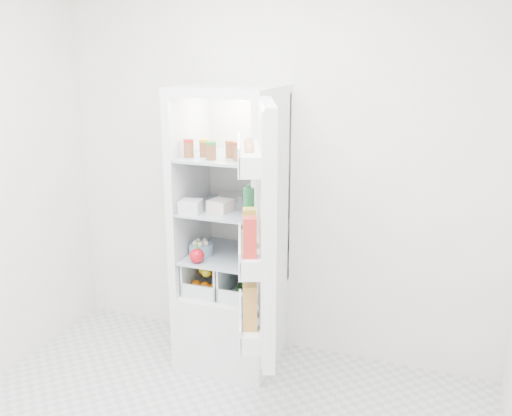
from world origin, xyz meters
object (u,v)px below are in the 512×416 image
at_px(refrigerator, 234,263).
at_px(mushroom_bowl, 201,250).
at_px(fridge_door, 261,236).
at_px(red_cabbage, 258,241).

distance_m(refrigerator, mushroom_bowl, 0.25).
bearing_deg(refrigerator, fridge_door, -56.11).
distance_m(refrigerator, red_cabbage, 0.23).
xyz_separation_m(red_cabbage, fridge_door, (0.26, -0.65, 0.27)).
bearing_deg(mushroom_bowl, refrigerator, 40.76).
xyz_separation_m(refrigerator, fridge_door, (0.41, -0.62, 0.43)).
height_order(red_cabbage, fridge_door, fridge_door).
xyz_separation_m(refrigerator, red_cabbage, (0.15, 0.03, 0.16)).
bearing_deg(fridge_door, mushroom_bowl, 28.66).
height_order(refrigerator, mushroom_bowl, refrigerator).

